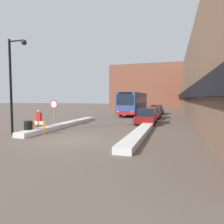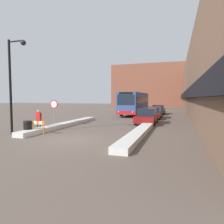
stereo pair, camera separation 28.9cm
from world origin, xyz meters
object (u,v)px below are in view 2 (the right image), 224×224
(parked_car_middle, at_px, (153,113))
(stop_sign, at_px, (54,107))
(construction_barricade, at_px, (38,125))
(city_bus, at_px, (135,103))
(trash_bin, at_px, (28,127))
(parked_car_back, at_px, (158,110))
(pedestrian, at_px, (39,118))
(parked_car_front, at_px, (147,116))
(street_lamp, at_px, (13,76))

(parked_car_middle, xyz_separation_m, stop_sign, (-7.79, -9.89, 1.00))
(stop_sign, distance_m, construction_barricade, 4.32)
(stop_sign, bearing_deg, parked_car_middle, 51.79)
(city_bus, height_order, trash_bin, city_bus)
(parked_car_back, height_order, pedestrian, pedestrian)
(trash_bin, bearing_deg, parked_car_back, 71.20)
(city_bus, distance_m, parked_car_middle, 5.91)
(parked_car_back, bearing_deg, parked_car_middle, -90.00)
(parked_car_middle, relative_size, trash_bin, 4.95)
(parked_car_front, distance_m, parked_car_back, 12.78)
(parked_car_middle, bearing_deg, trash_bin, -117.26)
(parked_car_middle, xyz_separation_m, pedestrian, (-7.57, -12.31, 0.25))
(trash_bin, bearing_deg, parked_car_front, 49.31)
(city_bus, distance_m, parked_car_front, 10.93)
(street_lamp, bearing_deg, parked_car_middle, 61.37)
(parked_car_back, relative_size, trash_bin, 5.08)
(stop_sign, relative_size, construction_barricade, 2.16)
(stop_sign, bearing_deg, construction_barricade, -71.02)
(stop_sign, bearing_deg, pedestrian, -84.90)
(parked_car_front, relative_size, pedestrian, 2.71)
(construction_barricade, bearing_deg, city_bus, 80.61)
(city_bus, bearing_deg, street_lamp, -103.29)
(parked_car_front, distance_m, pedestrian, 10.12)
(parked_car_front, xyz_separation_m, construction_barricade, (-6.42, -8.24, -0.10))
(parked_car_back, height_order, trash_bin, parked_car_back)
(parked_car_back, bearing_deg, trash_bin, -108.80)
(pedestrian, height_order, construction_barricade, pedestrian)
(street_lamp, distance_m, trash_bin, 3.64)
(city_bus, height_order, street_lamp, street_lamp)
(parked_car_middle, bearing_deg, stop_sign, -128.21)
(stop_sign, distance_m, pedestrian, 2.55)
(construction_barricade, bearing_deg, parked_car_back, 73.00)
(construction_barricade, bearing_deg, parked_car_front, 52.07)
(street_lamp, xyz_separation_m, pedestrian, (0.31, 2.12, -3.04))
(city_bus, distance_m, parked_car_back, 4.28)
(trash_bin, bearing_deg, street_lamp, -146.07)
(parked_car_back, relative_size, stop_sign, 2.03)
(stop_sign, relative_size, pedestrian, 1.46)
(city_bus, height_order, parked_car_middle, city_bus)
(stop_sign, xyz_separation_m, construction_barricade, (1.36, -3.96, -1.06))
(parked_car_back, bearing_deg, street_lamp, -110.04)
(pedestrian, bearing_deg, parked_car_middle, 64.44)
(parked_car_back, height_order, street_lamp, street_lamp)
(city_bus, distance_m, pedestrian, 17.59)
(parked_car_front, bearing_deg, city_bus, 107.94)
(street_lamp, relative_size, pedestrian, 3.99)
(city_bus, relative_size, street_lamp, 1.76)
(street_lamp, distance_m, pedestrian, 3.72)
(city_bus, height_order, stop_sign, city_bus)
(street_lamp, relative_size, construction_barricade, 5.92)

